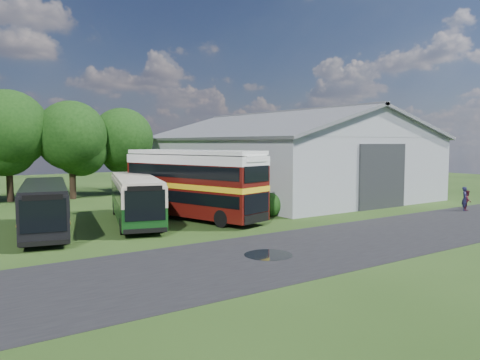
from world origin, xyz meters
TOP-DOWN VIEW (x-y plane):
  - ground at (0.00, 0.00)m, footprint 120.00×120.00m
  - asphalt_road at (3.00, -3.00)m, footprint 60.00×8.00m
  - puddle at (-1.50, -3.00)m, footprint 2.20×2.20m
  - storage_shed at (15.00, 15.98)m, footprint 18.80×24.80m
  - tree_mid at (-8.00, 24.80)m, footprint 6.80×6.80m
  - tree_right_a at (-3.00, 23.80)m, footprint 6.26×6.26m
  - tree_right_b at (2.00, 24.60)m, footprint 5.98×5.98m
  - shrub_front at (5.60, 6.00)m, footprint 1.70×1.70m
  - shrub_mid at (5.60, 8.00)m, footprint 1.60×1.60m
  - shrub_back at (5.60, 10.00)m, footprint 1.80×1.80m
  - bus_green_single at (-3.11, 8.65)m, footprint 5.41×10.93m
  - bus_maroon_double at (0.63, 7.87)m, footprint 5.55×11.01m
  - bus_dark_single at (-8.62, 8.36)m, footprint 4.49×10.46m
  - visitor_a at (19.01, -0.44)m, footprint 0.78×0.70m
  - visitor_b at (19.16, -0.55)m, footprint 0.87×0.75m

SIDE VIEW (x-z plane):
  - ground at x=0.00m, z-range 0.00..0.00m
  - asphalt_road at x=3.00m, z-range -0.01..0.01m
  - puddle at x=-1.50m, z-range -0.01..0.01m
  - shrub_front at x=5.60m, z-range -0.85..0.85m
  - shrub_mid at x=5.60m, z-range -0.80..0.80m
  - shrub_back at x=5.60m, z-range -0.90..0.90m
  - visitor_b at x=19.16m, z-range 0.00..1.53m
  - visitor_a at x=19.01m, z-range 0.00..1.80m
  - bus_dark_single at x=-8.62m, z-range 0.09..2.90m
  - bus_green_single at x=-3.11m, z-range 0.10..3.04m
  - bus_maroon_double at x=0.63m, z-range 0.00..4.59m
  - storage_shed at x=15.00m, z-range 0.09..8.24m
  - tree_right_b at x=2.00m, z-range 1.21..9.66m
  - tree_right_a at x=-3.00m, z-range 1.27..10.10m
  - tree_mid at x=-8.00m, z-range 1.38..10.98m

